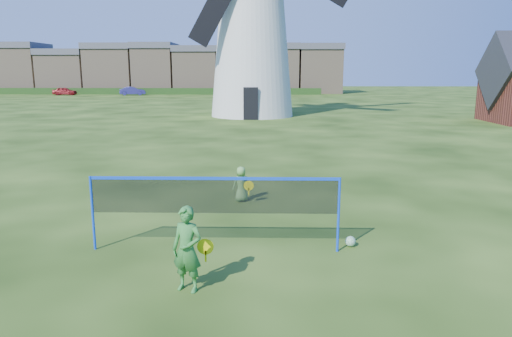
{
  "coord_description": "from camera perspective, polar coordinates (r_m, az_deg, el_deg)",
  "views": [
    {
      "loc": [
        0.44,
        -9.73,
        3.61
      ],
      "look_at": [
        0.2,
        0.5,
        1.5
      ],
      "focal_mm": 33.04,
      "sensor_mm": 36.0,
      "label": 1
    }
  ],
  "objects": [
    {
      "name": "player_girl",
      "position": [
        7.98,
        -8.32,
        -9.66
      ],
      "size": [
        0.73,
        0.51,
        1.46
      ],
      "rotation": [
        0.0,
        0.0,
        -0.34
      ],
      "color": "#327D32",
      "rests_on": "ground"
    },
    {
      "name": "badminton_net",
      "position": [
        9.52,
        -5.04,
        -3.44
      ],
      "size": [
        5.05,
        0.05,
        1.55
      ],
      "color": "blue",
      "rests_on": "ground"
    },
    {
      "name": "car_right",
      "position": [
        76.14,
        -14.72,
        9.06
      ],
      "size": [
        4.12,
        2.33,
        1.28
      ],
      "primitive_type": "imported",
      "rotation": [
        0.0,
        0.0,
        1.83
      ],
      "color": "navy",
      "rests_on": "ground"
    },
    {
      "name": "windmill",
      "position": [
        39.18,
        -0.49,
        16.69
      ],
      "size": [
        15.1,
        6.69,
        20.46
      ],
      "color": "silver",
      "rests_on": "ground"
    },
    {
      "name": "terraced_houses",
      "position": [
        84.1,
        -12.59,
        11.68
      ],
      "size": [
        65.06,
        8.4,
        8.34
      ],
      "color": "tan",
      "rests_on": "ground"
    },
    {
      "name": "ground",
      "position": [
        10.39,
        -1.18,
        -8.69
      ],
      "size": [
        220.0,
        220.0,
        0.0
      ],
      "primitive_type": "plane",
      "color": "black",
      "rests_on": "ground"
    },
    {
      "name": "hedge",
      "position": [
        79.04,
        -15.36,
        9.01
      ],
      "size": [
        62.0,
        0.8,
        1.0
      ],
      "primitive_type": "cube",
      "color": "#193814",
      "rests_on": "ground"
    },
    {
      "name": "player_boy",
      "position": [
        13.27,
        -1.79,
        -1.9
      ],
      "size": [
        0.65,
        0.47,
        1.0
      ],
      "rotation": [
        0.0,
        0.0,
        3.51
      ],
      "color": "#66A14E",
      "rests_on": "ground"
    },
    {
      "name": "play_ball",
      "position": [
        10.21,
        11.36,
        -8.64
      ],
      "size": [
        0.22,
        0.22,
        0.22
      ],
      "primitive_type": "sphere",
      "color": "green",
      "rests_on": "ground"
    },
    {
      "name": "car_left",
      "position": [
        79.44,
        -22.14,
        8.66
      ],
      "size": [
        3.67,
        1.69,
        1.22
      ],
      "primitive_type": "imported",
      "rotation": [
        0.0,
        0.0,
        1.64
      ],
      "color": "maroon",
      "rests_on": "ground"
    }
  ]
}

